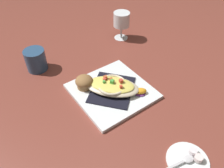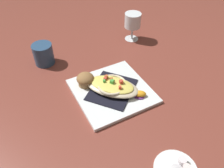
{
  "view_description": "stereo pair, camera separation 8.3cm",
  "coord_description": "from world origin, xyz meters",
  "px_view_note": "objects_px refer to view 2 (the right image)",
  "views": [
    {
      "loc": [
        -0.43,
        0.44,
        0.6
      ],
      "look_at": [
        0.0,
        0.0,
        0.04
      ],
      "focal_mm": 36.54,
      "sensor_mm": 36.0,
      "label": 1
    },
    {
      "loc": [
        -0.48,
        0.37,
        0.6
      ],
      "look_at": [
        0.0,
        0.0,
        0.04
      ],
      "focal_mm": 36.54,
      "sensor_mm": 36.0,
      "label": 2
    }
  ],
  "objects_px": {
    "gratin_dish": "(112,86)",
    "square_plate": "(112,91)",
    "orange_garnish": "(139,94)",
    "spoon": "(174,168)",
    "creamer_cup_1": "(182,161)",
    "muffin": "(85,80)",
    "coffee_mug": "(44,55)",
    "stemmed_glass": "(133,22)"
  },
  "relations": [
    {
      "from": "square_plate",
      "to": "creamer_cup_1",
      "type": "xyz_separation_m",
      "value": [
        -0.35,
        0.02,
        0.01
      ]
    },
    {
      "from": "spoon",
      "to": "creamer_cup_1",
      "type": "bearing_deg",
      "value": -90.37
    },
    {
      "from": "muffin",
      "to": "spoon",
      "type": "relative_size",
      "value": 0.67
    },
    {
      "from": "muffin",
      "to": "coffee_mug",
      "type": "relative_size",
      "value": 0.57
    },
    {
      "from": "spoon",
      "to": "creamer_cup_1",
      "type": "distance_m",
      "value": 0.03
    },
    {
      "from": "stemmed_glass",
      "to": "gratin_dish",
      "type": "bearing_deg",
      "value": 127.75
    },
    {
      "from": "gratin_dish",
      "to": "creamer_cup_1",
      "type": "bearing_deg",
      "value": 176.46
    },
    {
      "from": "muffin",
      "to": "orange_garnish",
      "type": "relative_size",
      "value": 1.12
    },
    {
      "from": "square_plate",
      "to": "coffee_mug",
      "type": "xyz_separation_m",
      "value": [
        0.33,
        0.12,
        0.03
      ]
    },
    {
      "from": "spoon",
      "to": "creamer_cup_1",
      "type": "relative_size",
      "value": 4.12
    },
    {
      "from": "coffee_mug",
      "to": "stemmed_glass",
      "type": "bearing_deg",
      "value": -101.27
    },
    {
      "from": "muffin",
      "to": "spoon",
      "type": "bearing_deg",
      "value": -179.37
    },
    {
      "from": "orange_garnish",
      "to": "gratin_dish",
      "type": "bearing_deg",
      "value": 34.78
    },
    {
      "from": "square_plate",
      "to": "spoon",
      "type": "distance_m",
      "value": 0.35
    },
    {
      "from": "orange_garnish",
      "to": "coffee_mug",
      "type": "distance_m",
      "value": 0.45
    },
    {
      "from": "gratin_dish",
      "to": "square_plate",
      "type": "bearing_deg",
      "value": 130.22
    },
    {
      "from": "gratin_dish",
      "to": "spoon",
      "type": "relative_size",
      "value": 2.29
    },
    {
      "from": "gratin_dish",
      "to": "creamer_cup_1",
      "type": "xyz_separation_m",
      "value": [
        -0.35,
        0.02,
        -0.02
      ]
    },
    {
      "from": "orange_garnish",
      "to": "coffee_mug",
      "type": "height_order",
      "value": "coffee_mug"
    },
    {
      "from": "muffin",
      "to": "stemmed_glass",
      "type": "bearing_deg",
      "value": -67.3
    },
    {
      "from": "coffee_mug",
      "to": "spoon",
      "type": "bearing_deg",
      "value": -174.91
    },
    {
      "from": "stemmed_glass",
      "to": "creamer_cup_1",
      "type": "distance_m",
      "value": 0.68
    },
    {
      "from": "gratin_dish",
      "to": "orange_garnish",
      "type": "bearing_deg",
      "value": -145.22
    },
    {
      "from": "creamer_cup_1",
      "to": "spoon",
      "type": "bearing_deg",
      "value": 89.63
    },
    {
      "from": "square_plate",
      "to": "creamer_cup_1",
      "type": "distance_m",
      "value": 0.35
    },
    {
      "from": "square_plate",
      "to": "orange_garnish",
      "type": "relative_size",
      "value": 4.58
    },
    {
      "from": "gratin_dish",
      "to": "creamer_cup_1",
      "type": "relative_size",
      "value": 9.41
    },
    {
      "from": "muffin",
      "to": "creamer_cup_1",
      "type": "xyz_separation_m",
      "value": [
        -0.43,
        -0.04,
        -0.02
      ]
    },
    {
      "from": "coffee_mug",
      "to": "spoon",
      "type": "height_order",
      "value": "coffee_mug"
    },
    {
      "from": "square_plate",
      "to": "stemmed_glass",
      "type": "bearing_deg",
      "value": -52.25
    },
    {
      "from": "coffee_mug",
      "to": "stemmed_glass",
      "type": "relative_size",
      "value": 0.86
    },
    {
      "from": "muffin",
      "to": "gratin_dish",
      "type": "bearing_deg",
      "value": -144.67
    },
    {
      "from": "orange_garnish",
      "to": "spoon",
      "type": "relative_size",
      "value": 0.59
    },
    {
      "from": "square_plate",
      "to": "creamer_cup_1",
      "type": "bearing_deg",
      "value": 176.47
    },
    {
      "from": "gratin_dish",
      "to": "creamer_cup_1",
      "type": "height_order",
      "value": "gratin_dish"
    },
    {
      "from": "square_plate",
      "to": "muffin",
      "type": "height_order",
      "value": "muffin"
    },
    {
      "from": "stemmed_glass",
      "to": "spoon",
      "type": "distance_m",
      "value": 0.7
    },
    {
      "from": "stemmed_glass",
      "to": "creamer_cup_1",
      "type": "height_order",
      "value": "stemmed_glass"
    },
    {
      "from": "orange_garnish",
      "to": "creamer_cup_1",
      "type": "xyz_separation_m",
      "value": [
        -0.26,
        0.08,
        -0.0
      ]
    },
    {
      "from": "orange_garnish",
      "to": "stemmed_glass",
      "type": "bearing_deg",
      "value": -37.72
    },
    {
      "from": "gratin_dish",
      "to": "stemmed_glass",
      "type": "xyz_separation_m",
      "value": [
        0.24,
        -0.31,
        0.06
      ]
    },
    {
      "from": "coffee_mug",
      "to": "stemmed_glass",
      "type": "distance_m",
      "value": 0.44
    }
  ]
}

